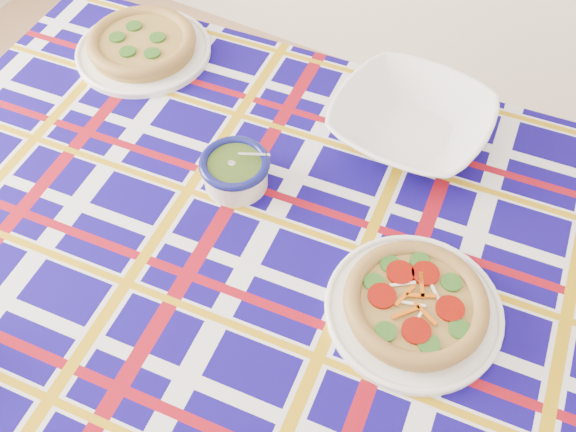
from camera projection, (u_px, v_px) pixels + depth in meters
The scene contains 6 objects.
dining_table at pixel (305, 282), 1.25m from camera, with size 1.84×1.26×0.82m.
tablecloth at pixel (305, 275), 1.23m from camera, with size 1.78×1.12×0.12m, color #0F0562, non-canonical shape.
main_focaccia_plate at pixel (415, 303), 1.09m from camera, with size 0.32×0.32×0.06m, color olive, non-canonical shape.
pesto_bowl at pixel (235, 169), 1.26m from camera, with size 0.14×0.14×0.08m, color #243A0F, non-canonical shape.
serving_bowl at pixel (411, 122), 1.34m from camera, with size 0.32×0.32×0.08m, color white.
second_focaccia_plate at pixel (142, 43), 1.51m from camera, with size 0.33×0.33×0.06m, color olive, non-canonical shape.
Camera 1 is at (0.41, -0.05, 1.81)m, focal length 40.00 mm.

